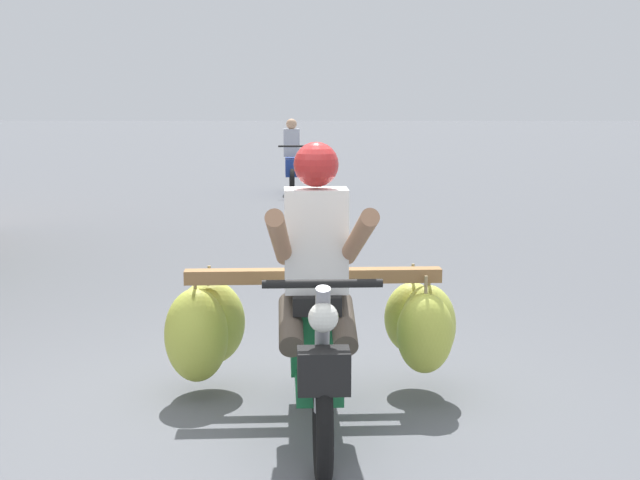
{
  "coord_description": "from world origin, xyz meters",
  "views": [
    {
      "loc": [
        0.42,
        -4.46,
        1.82
      ],
      "look_at": [
        0.33,
        0.99,
        0.9
      ],
      "focal_mm": 48.17,
      "sensor_mm": 36.0,
      "label": 1
    }
  ],
  "objects": [
    {
      "name": "motorbike_distant_ahead_left",
      "position": [
        -0.38,
        11.71,
        0.57
      ],
      "size": [
        0.5,
        1.62,
        1.4
      ],
      "color": "black",
      "rests_on": "ground"
    },
    {
      "name": "motorbike_main_loaded",
      "position": [
        0.29,
        0.36,
        0.54
      ],
      "size": [
        1.8,
        1.82,
        1.58
      ],
      "color": "black",
      "rests_on": "ground"
    },
    {
      "name": "ground_plane",
      "position": [
        0.0,
        0.0,
        0.0
      ],
      "size": [
        120.0,
        120.0,
        0.0
      ],
      "primitive_type": "plane",
      "color": "#56595E"
    }
  ]
}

